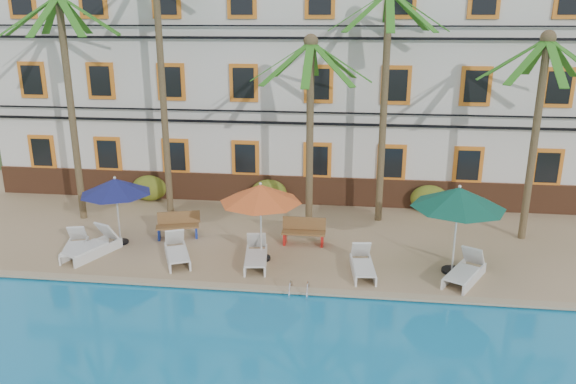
# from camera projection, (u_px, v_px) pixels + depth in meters

# --- Properties ---
(ground) EXTENTS (100.00, 100.00, 0.00)m
(ground) POSITION_uv_depth(u_px,v_px,m) (251.00, 282.00, 17.23)
(ground) COLOR #384C23
(ground) RESTS_ON ground
(pool_deck) EXTENTS (30.00, 12.00, 0.25)m
(pool_deck) POSITION_uv_depth(u_px,v_px,m) (275.00, 222.00, 21.92)
(pool_deck) COLOR tan
(pool_deck) RESTS_ON ground
(pool_coping) EXTENTS (30.00, 0.35, 0.06)m
(pool_coping) POSITION_uv_depth(u_px,v_px,m) (245.00, 287.00, 16.29)
(pool_coping) COLOR tan
(pool_coping) RESTS_ON pool_deck
(hotel_building) EXTENTS (25.40, 6.44, 10.22)m
(hotel_building) POSITION_uv_depth(u_px,v_px,m) (290.00, 73.00, 25.06)
(hotel_building) COLOR silver
(hotel_building) RESTS_ON pool_deck
(palm_a) EXTENTS (4.22, 4.22, 8.51)m
(palm_a) POSITION_uv_depth(u_px,v_px,m) (68.00, 78.00, 20.36)
(palm_a) COLOR brown
(palm_a) RESTS_ON pool_deck
(palm_b) EXTENTS (4.22, 4.22, 9.99)m
(palm_b) POSITION_uv_depth(u_px,v_px,m) (160.00, 53.00, 20.90)
(palm_b) COLOR brown
(palm_b) RESTS_ON pool_deck
(palm_c) EXTENTS (4.22, 4.22, 6.99)m
(palm_c) POSITION_uv_depth(u_px,v_px,m) (310.00, 106.00, 19.65)
(palm_c) COLOR brown
(palm_c) RESTS_ON pool_deck
(palm_d) EXTENTS (4.22, 4.22, 8.65)m
(palm_d) POSITION_uv_depth(u_px,v_px,m) (385.00, 76.00, 20.11)
(palm_d) COLOR brown
(palm_d) RESTS_ON pool_deck
(palm_e) EXTENTS (4.22, 4.22, 7.15)m
(palm_e) POSITION_uv_depth(u_px,v_px,m) (539.00, 108.00, 18.60)
(palm_e) COLOR brown
(palm_e) RESTS_ON pool_deck
(shrub_left) EXTENTS (1.50, 0.90, 1.10)m
(shrub_left) POSITION_uv_depth(u_px,v_px,m) (149.00, 188.00, 23.90)
(shrub_left) COLOR #1A5518
(shrub_left) RESTS_ON pool_deck
(shrub_mid) EXTENTS (1.50, 0.90, 1.10)m
(shrub_mid) POSITION_uv_depth(u_px,v_px,m) (269.00, 193.00, 23.29)
(shrub_mid) COLOR #1A5518
(shrub_mid) RESTS_ON pool_deck
(shrub_right) EXTENTS (1.50, 0.90, 1.10)m
(shrub_right) POSITION_uv_depth(u_px,v_px,m) (429.00, 199.00, 22.52)
(shrub_right) COLOR #1A5518
(shrub_right) RESTS_ON pool_deck
(umbrella_blue) EXTENTS (2.41, 2.41, 2.41)m
(umbrella_blue) POSITION_uv_depth(u_px,v_px,m) (115.00, 187.00, 18.93)
(umbrella_blue) COLOR black
(umbrella_blue) RESTS_ON pool_deck
(umbrella_red) EXTENTS (2.62, 2.62, 2.61)m
(umbrella_red) POSITION_uv_depth(u_px,v_px,m) (260.00, 194.00, 17.58)
(umbrella_red) COLOR black
(umbrella_red) RESTS_ON pool_deck
(umbrella_green) EXTENTS (2.82, 2.82, 2.81)m
(umbrella_green) POSITION_uv_depth(u_px,v_px,m) (459.00, 198.00, 16.63)
(umbrella_green) COLOR black
(umbrella_green) RESTS_ON pool_deck
(lounger_a) EXTENTS (1.07, 1.85, 0.83)m
(lounger_a) POSITION_uv_depth(u_px,v_px,m) (75.00, 246.00, 18.58)
(lounger_a) COLOR silver
(lounger_a) RESTS_ON pool_deck
(lounger_b) EXTENTS (1.44, 2.15, 0.96)m
(lounger_b) POSITION_uv_depth(u_px,v_px,m) (93.00, 246.00, 18.50)
(lounger_b) COLOR silver
(lounger_b) RESTS_ON pool_deck
(lounger_c) EXTENTS (1.37, 1.99, 0.89)m
(lounger_c) POSITION_uv_depth(u_px,v_px,m) (177.00, 252.00, 18.11)
(lounger_c) COLOR silver
(lounger_c) RESTS_ON pool_deck
(lounger_d) EXTENTS (0.92, 1.96, 0.89)m
(lounger_d) POSITION_uv_depth(u_px,v_px,m) (256.00, 255.00, 17.84)
(lounger_d) COLOR silver
(lounger_d) RESTS_ON pool_deck
(lounger_e) EXTENTS (0.84, 1.87, 0.85)m
(lounger_e) POSITION_uv_depth(u_px,v_px,m) (363.00, 265.00, 17.19)
(lounger_e) COLOR silver
(lounger_e) RESTS_ON pool_deck
(lounger_f) EXTENTS (1.55, 2.03, 0.91)m
(lounger_f) POSITION_uv_depth(u_px,v_px,m) (465.00, 271.00, 16.72)
(lounger_f) COLOR silver
(lounger_f) RESTS_ON pool_deck
(bench_left) EXTENTS (1.57, 0.88, 0.93)m
(bench_left) POSITION_uv_depth(u_px,v_px,m) (177.00, 225.00, 19.94)
(bench_left) COLOR olive
(bench_left) RESTS_ON pool_deck
(bench_right) EXTENTS (1.50, 0.48, 0.93)m
(bench_right) POSITION_uv_depth(u_px,v_px,m) (304.00, 231.00, 19.37)
(bench_right) COLOR olive
(bench_right) RESTS_ON pool_deck
(pool_ladder) EXTENTS (0.54, 0.74, 0.74)m
(pool_ladder) POSITION_uv_depth(u_px,v_px,m) (299.00, 293.00, 16.02)
(pool_ladder) COLOR silver
(pool_ladder) RESTS_ON ground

